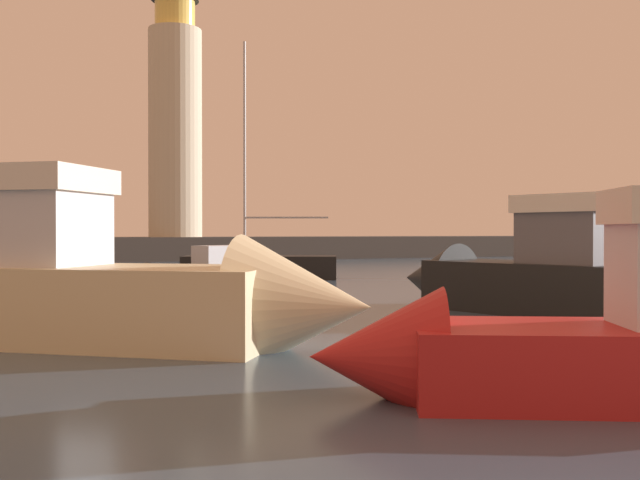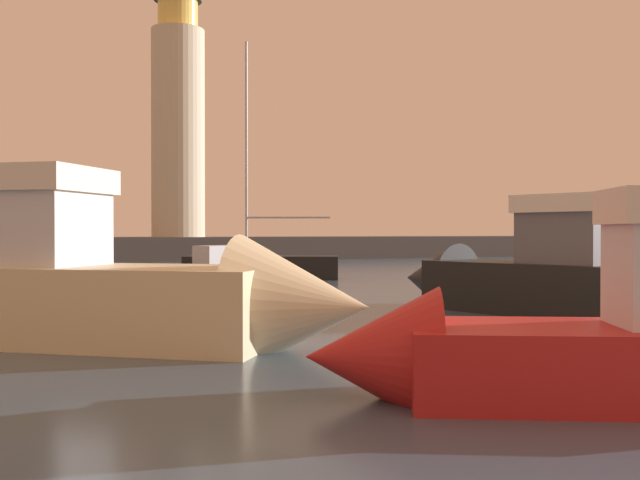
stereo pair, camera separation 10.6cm
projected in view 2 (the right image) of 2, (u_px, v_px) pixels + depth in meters
name	position (u px, v px, depth m)	size (l,w,h in m)	color
ground_plane	(182.00, 287.00, 27.55)	(220.00, 220.00, 0.00)	#384C60
breakwater	(113.00, 249.00, 51.75)	(82.93, 5.48, 1.71)	#423F3D
lighthouse	(178.00, 118.00, 53.34)	(3.90, 3.90, 18.65)	beige
motorboat_0	(187.00, 282.00, 22.79)	(6.02, 3.85, 1.92)	black
motorboat_2	(515.00, 275.00, 19.00)	(4.60, 8.06, 3.35)	black
motorboat_3	(559.00, 340.00, 8.95)	(6.64, 4.46, 3.02)	#B21E1E
motorboat_4	(142.00, 289.00, 13.45)	(8.71, 7.17, 3.80)	beige
sailboat_moored	(262.00, 266.00, 32.22)	(7.03, 4.38, 10.57)	black
mooring_buoy	(601.00, 281.00, 23.85)	(0.92, 0.92, 0.92)	#EA5919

